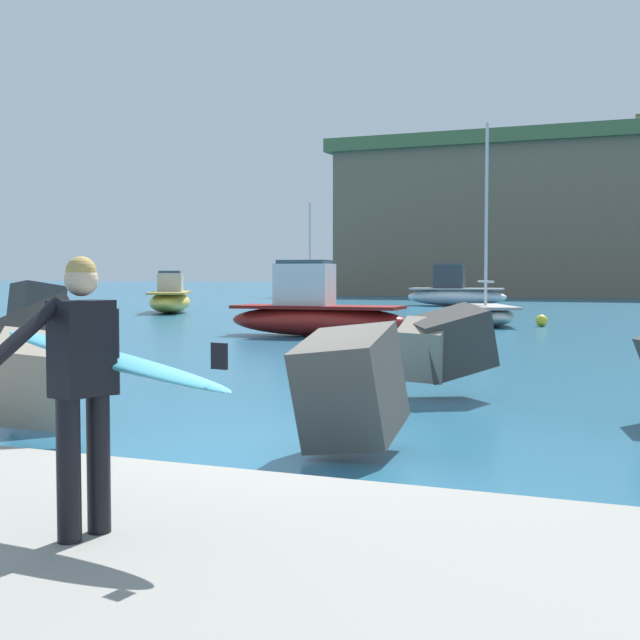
# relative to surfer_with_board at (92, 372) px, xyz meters

# --- Properties ---
(ground_plane) EXTENTS (400.00, 400.00, 0.00)m
(ground_plane) POSITION_rel_surfer_with_board_xyz_m (-0.36, 3.78, -1.28)
(ground_plane) COLOR #235B7A
(walkway_path) EXTENTS (48.00, 4.40, 0.24)m
(walkway_path) POSITION_rel_surfer_with_board_xyz_m (-0.36, -0.22, -1.16)
(walkway_path) COLOR gray
(walkway_path) RESTS_ON ground
(breakwater_jetty) EXTENTS (32.10, 7.59, 2.39)m
(breakwater_jetty) POSITION_rel_surfer_with_board_xyz_m (-0.15, 6.06, -0.26)
(breakwater_jetty) COLOR gray
(breakwater_jetty) RESTS_ON ground
(surfer_with_board) EXTENTS (2.12, 1.35, 1.78)m
(surfer_with_board) POSITION_rel_surfer_with_board_xyz_m (0.00, 0.00, 0.00)
(surfer_with_board) COLOR black
(surfer_with_board) RESTS_ON walkway_path
(boat_near_left) EXTENTS (5.82, 2.16, 2.36)m
(boat_near_left) POSITION_rel_surfer_with_board_xyz_m (-6.84, 20.14, -0.55)
(boat_near_left) COLOR maroon
(boat_near_left) RESTS_ON ground
(boat_mid_left) EXTENTS (6.20, 2.62, 2.59)m
(boat_mid_left) POSITION_rel_surfer_with_board_xyz_m (-8.90, 47.49, -0.47)
(boat_mid_left) COLOR white
(boat_mid_left) RESTS_ON ground
(boat_far_left) EXTENTS (3.43, 5.07, 7.63)m
(boat_far_left) POSITION_rel_surfer_with_board_xyz_m (-3.01, 27.80, -0.81)
(boat_far_left) COLOR beige
(boat_far_left) RESTS_ON ground
(boat_far_centre) EXTENTS (4.52, 6.21, 2.11)m
(boat_far_centre) POSITION_rel_surfer_with_board_xyz_m (-19.97, 32.68, -0.58)
(boat_far_centre) COLOR #EAC64C
(boat_far_centre) RESTS_ON ground
(boat_far_right) EXTENTS (4.44, 5.84, 6.64)m
(boat_far_right) POSITION_rel_surfer_with_board_xyz_m (-18.49, 47.34, -0.73)
(boat_far_right) COLOR navy
(boat_far_right) RESTS_ON ground
(mooring_buoy_inner) EXTENTS (0.44, 0.44, 0.44)m
(mooring_buoy_inner) POSITION_rel_surfer_with_board_xyz_m (-1.00, 27.76, -1.06)
(mooring_buoy_inner) COLOR yellow
(mooring_buoy_inner) RESTS_ON ground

